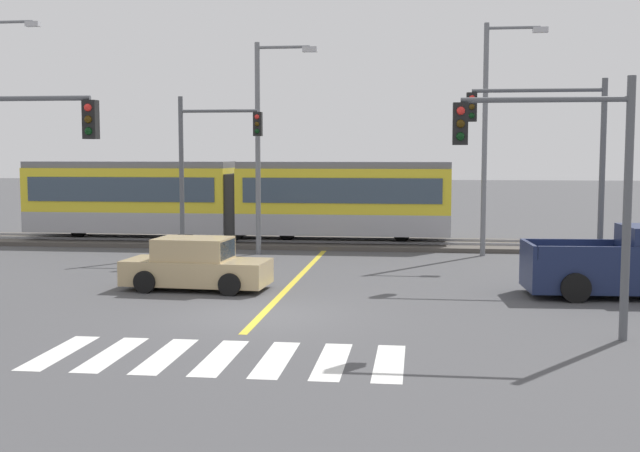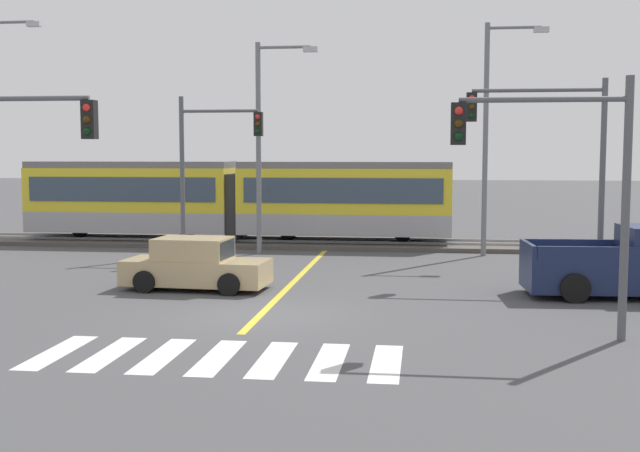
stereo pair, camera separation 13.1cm
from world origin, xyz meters
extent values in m
plane|color=#474749|center=(0.00, 0.00, 0.00)|extent=(200.00, 200.00, 0.00)
cube|color=#4C4742|center=(0.00, 15.04, 0.09)|extent=(120.00, 4.00, 0.18)
cube|color=#939399|center=(0.00, 14.32, 0.23)|extent=(120.00, 0.08, 0.10)
cube|color=#939399|center=(0.00, 15.76, 0.23)|extent=(120.00, 0.08, 0.10)
cube|color=#9E9EA3|center=(-8.88, 15.04, 0.98)|extent=(9.00, 2.60, 0.90)
cube|color=yellow|center=(-8.88, 15.04, 2.38)|extent=(9.00, 2.60, 1.90)
cube|color=#384756|center=(-8.88, 13.72, 2.43)|extent=(8.28, 0.04, 1.04)
cube|color=slate|center=(-8.88, 15.04, 3.47)|extent=(9.00, 2.39, 0.28)
cylinder|color=black|center=(-6.40, 15.04, 0.53)|extent=(0.70, 0.20, 0.70)
cylinder|color=black|center=(-11.35, 15.04, 0.53)|extent=(0.70, 0.20, 0.70)
cube|color=#9E9EA3|center=(0.62, 15.04, 0.98)|extent=(9.00, 2.60, 0.90)
cube|color=yellow|center=(0.62, 15.04, 2.38)|extent=(9.00, 2.60, 1.90)
cube|color=#384756|center=(0.62, 13.72, 2.43)|extent=(8.28, 0.04, 1.04)
cube|color=slate|center=(0.62, 15.04, 3.47)|extent=(9.00, 2.39, 0.28)
cylinder|color=black|center=(3.10, 15.04, 0.53)|extent=(0.70, 0.20, 0.70)
cylinder|color=black|center=(-1.85, 15.04, 0.53)|extent=(0.70, 0.20, 0.70)
cube|color=#2D2D2D|center=(-4.13, 15.04, 1.68)|extent=(0.50, 2.34, 2.80)
cube|color=silver|center=(-3.30, -4.15, 0.00)|extent=(0.56, 2.80, 0.01)
cube|color=silver|center=(-2.20, -4.15, 0.00)|extent=(0.56, 2.80, 0.01)
cube|color=silver|center=(-1.10, -4.15, 0.00)|extent=(0.56, 2.80, 0.01)
cube|color=silver|center=(0.00, -4.14, 0.00)|extent=(0.56, 2.80, 0.01)
cube|color=silver|center=(1.10, -4.14, 0.00)|extent=(0.56, 2.80, 0.01)
cube|color=silver|center=(2.20, -4.14, 0.00)|extent=(0.56, 2.80, 0.01)
cube|color=silver|center=(3.30, -4.14, 0.00)|extent=(0.56, 2.80, 0.01)
cube|color=gold|center=(0.00, 5.45, 0.00)|extent=(0.20, 15.19, 0.01)
cube|color=tan|center=(-2.61, 3.45, 0.52)|extent=(4.30, 1.96, 0.72)
cube|color=tan|center=(-2.71, 3.46, 1.20)|extent=(2.19, 1.65, 0.64)
cube|color=#384756|center=(-1.71, 3.40, 1.20)|extent=(0.19, 1.43, 0.52)
cube|color=#384756|center=(-2.66, 4.24, 1.20)|extent=(1.78, 0.15, 0.48)
cylinder|color=black|center=(-1.30, 4.22, 0.32)|extent=(0.65, 0.26, 0.64)
cylinder|color=black|center=(-1.40, 2.52, 0.32)|extent=(0.65, 0.26, 0.64)
cylinder|color=black|center=(-3.81, 4.38, 0.32)|extent=(0.65, 0.26, 0.64)
cylinder|color=black|center=(-3.92, 2.69, 0.32)|extent=(0.65, 0.26, 0.64)
cube|color=#192347|center=(9.50, 3.76, 0.66)|extent=(5.50, 2.27, 0.96)
cube|color=#192347|center=(8.24, 4.61, 1.32)|extent=(2.70, 0.28, 0.36)
cube|color=#192347|center=(8.34, 2.77, 1.32)|extent=(2.70, 0.28, 0.36)
cube|color=#192347|center=(6.87, 3.61, 1.32)|extent=(0.23, 1.96, 0.36)
cylinder|color=black|center=(7.88, 4.65, 0.40)|extent=(0.81, 0.33, 0.80)
cylinder|color=black|center=(8.00, 2.69, 0.40)|extent=(0.81, 0.33, 0.80)
cylinder|color=#515459|center=(-5.53, -1.16, 5.26)|extent=(3.50, 0.12, 0.12)
cube|color=black|center=(-3.78, -1.16, 4.76)|extent=(0.32, 0.28, 0.90)
sphere|color=red|center=(-3.78, -1.31, 5.03)|extent=(0.18, 0.18, 0.18)
sphere|color=#3A2706|center=(-3.78, -1.31, 4.76)|extent=(0.18, 0.18, 0.18)
sphere|color=black|center=(-3.78, -1.31, 4.49)|extent=(0.18, 0.18, 0.18)
cylinder|color=#515459|center=(9.42, 6.48, 3.13)|extent=(0.18, 0.18, 6.26)
cylinder|color=#515459|center=(7.42, 6.48, 5.91)|extent=(4.00, 0.12, 0.12)
cube|color=black|center=(5.42, 6.48, 5.41)|extent=(0.32, 0.28, 0.90)
sphere|color=red|center=(5.42, 6.33, 5.68)|extent=(0.18, 0.18, 0.18)
sphere|color=#3A2706|center=(5.42, 6.33, 5.41)|extent=(0.18, 0.18, 0.18)
sphere|color=black|center=(5.42, 6.33, 5.14)|extent=(0.18, 0.18, 0.18)
cylinder|color=#515459|center=(-5.26, 10.82, 3.06)|extent=(0.18, 0.18, 6.13)
cylinder|color=#515459|center=(-3.76, 10.82, 5.57)|extent=(3.00, 0.12, 0.12)
cube|color=black|center=(-2.26, 10.82, 5.07)|extent=(0.32, 0.28, 0.90)
sphere|color=red|center=(-2.26, 10.67, 5.34)|extent=(0.18, 0.18, 0.18)
sphere|color=#3A2706|center=(-2.26, 10.67, 5.07)|extent=(0.18, 0.18, 0.18)
sphere|color=black|center=(-2.26, 10.67, 4.80)|extent=(0.18, 0.18, 0.18)
cylinder|color=#515459|center=(8.18, -1.64, 2.79)|extent=(0.18, 0.18, 5.59)
cylinder|color=#515459|center=(6.43, -1.64, 5.11)|extent=(3.50, 0.12, 0.12)
cube|color=black|center=(4.68, -1.64, 4.61)|extent=(0.32, 0.28, 0.90)
sphere|color=red|center=(4.68, -1.79, 4.88)|extent=(0.18, 0.18, 0.18)
sphere|color=#3A2706|center=(4.68, -1.79, 4.61)|extent=(0.18, 0.18, 0.18)
sphere|color=black|center=(4.68, -1.79, 4.34)|extent=(0.18, 0.18, 0.18)
cylinder|color=slate|center=(-12.66, 11.80, 9.22)|extent=(2.14, 0.12, 0.12)
cube|color=#B2B2B7|center=(-11.59, 11.80, 9.12)|extent=(0.56, 0.28, 0.20)
cylinder|color=slate|center=(-2.46, 11.78, 4.12)|extent=(0.20, 0.20, 8.24)
cylinder|color=slate|center=(-1.43, 11.78, 8.04)|extent=(2.06, 0.12, 0.12)
cube|color=#B2B2B7|center=(-0.40, 11.78, 7.94)|extent=(0.56, 0.28, 0.20)
cylinder|color=slate|center=(6.30, 12.33, 4.45)|extent=(0.20, 0.20, 8.90)
cylinder|color=slate|center=(7.29, 12.33, 8.70)|extent=(1.99, 0.12, 0.12)
cube|color=#B2B2B7|center=(8.28, 12.33, 8.60)|extent=(0.56, 0.28, 0.20)
camera|label=1|loc=(3.83, -19.13, 3.99)|focal=45.00mm
camera|label=2|loc=(3.96, -19.12, 3.99)|focal=45.00mm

